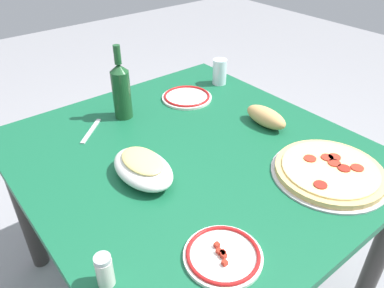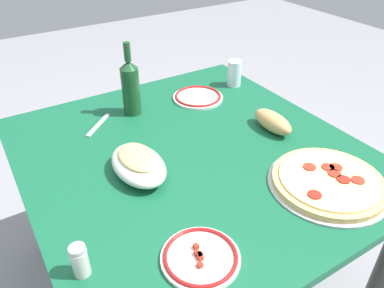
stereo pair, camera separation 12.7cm
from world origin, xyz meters
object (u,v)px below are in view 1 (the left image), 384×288
at_px(side_plate_far, 223,255).
at_px(spice_shaker, 105,271).
at_px(dining_table, 192,175).
at_px(baked_pasta_dish, 143,167).
at_px(wine_bottle, 121,90).
at_px(side_plate_near, 187,97).
at_px(water_glass, 220,72).
at_px(pepperoni_pizza, 329,171).
at_px(bread_loaf, 266,117).

relative_size(side_plate_far, spice_shaker, 2.23).
height_order(dining_table, baked_pasta_dish, baked_pasta_dish).
distance_m(wine_bottle, spice_shaker, 0.77).
bearing_deg(spice_shaker, baked_pasta_dish, -45.11).
xyz_separation_m(side_plate_near, spice_shaker, (-0.61, 0.71, 0.03)).
height_order(wine_bottle, side_plate_far, wine_bottle).
relative_size(water_glass, side_plate_near, 0.54).
bearing_deg(water_glass, baked_pasta_dish, 119.64).
relative_size(water_glass, side_plate_far, 0.59).
bearing_deg(side_plate_far, wine_bottle, -12.31).
height_order(dining_table, pepperoni_pizza, pepperoni_pizza).
distance_m(wine_bottle, bread_loaf, 0.56).
bearing_deg(baked_pasta_dish, wine_bottle, -21.60).
distance_m(wine_bottle, side_plate_far, 0.78).
relative_size(dining_table, wine_bottle, 4.05).
height_order(pepperoni_pizza, bread_loaf, bread_loaf).
bearing_deg(pepperoni_pizza, water_glass, -14.71).
xyz_separation_m(side_plate_near, bread_loaf, (-0.36, -0.10, 0.03)).
xyz_separation_m(side_plate_far, spice_shaker, (0.11, 0.25, 0.03)).
relative_size(wine_bottle, water_glass, 2.51).
relative_size(dining_table, side_plate_far, 6.02).
xyz_separation_m(pepperoni_pizza, side_plate_near, (0.69, 0.02, -0.01)).
relative_size(baked_pasta_dish, side_plate_far, 1.24).
xyz_separation_m(water_glass, side_plate_far, (-0.75, 0.67, -0.05)).
bearing_deg(wine_bottle, baked_pasta_dish, 158.40).
xyz_separation_m(pepperoni_pizza, water_glass, (0.72, -0.19, 0.04)).
relative_size(dining_table, spice_shaker, 13.44).
xyz_separation_m(dining_table, side_plate_far, (-0.40, 0.22, 0.11)).
xyz_separation_m(water_glass, bread_loaf, (-0.39, 0.12, -0.02)).
bearing_deg(wine_bottle, side_plate_near, -96.88).
height_order(dining_table, wine_bottle, wine_bottle).
bearing_deg(water_glass, spice_shaker, 124.79).
xyz_separation_m(baked_pasta_dish, wine_bottle, (0.37, -0.15, 0.07)).
bearing_deg(side_plate_near, baked_pasta_dish, 127.93).
bearing_deg(wine_bottle, dining_table, -170.75).
relative_size(baked_pasta_dish, water_glass, 2.08).
bearing_deg(bread_loaf, side_plate_far, 123.39).
height_order(pepperoni_pizza, side_plate_far, pepperoni_pizza).
relative_size(wine_bottle, side_plate_far, 1.49).
bearing_deg(pepperoni_pizza, bread_loaf, -12.56).
relative_size(pepperoni_pizza, baked_pasta_dish, 1.49).
xyz_separation_m(dining_table, baked_pasta_dish, (-0.02, 0.21, 0.15)).
relative_size(side_plate_near, side_plate_far, 1.10).
xyz_separation_m(dining_table, bread_loaf, (-0.04, -0.33, 0.14)).
relative_size(dining_table, bread_loaf, 6.47).
distance_m(dining_table, wine_bottle, 0.42).
relative_size(side_plate_near, spice_shaker, 2.45).
height_order(pepperoni_pizza, wine_bottle, wine_bottle).
distance_m(pepperoni_pizza, spice_shaker, 0.74).
distance_m(water_glass, spice_shaker, 1.12).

